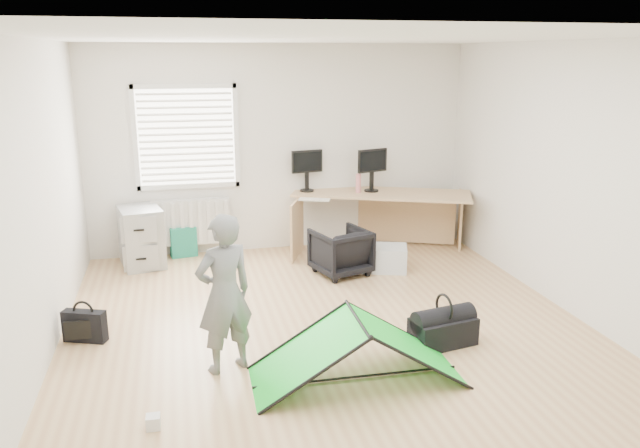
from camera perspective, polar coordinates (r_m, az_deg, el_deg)
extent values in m
plane|color=tan|center=(6.09, 0.86, -9.64)|extent=(5.50, 5.50, 0.00)
cube|color=silver|center=(8.30, -3.69, 6.84)|extent=(5.00, 0.02, 2.70)
cube|color=silver|center=(8.13, -12.11, 7.78)|extent=(1.20, 0.06, 1.20)
cube|color=silver|center=(8.30, -11.69, 0.20)|extent=(1.00, 0.12, 0.60)
cube|color=tan|center=(8.41, 5.58, 0.26)|extent=(2.43, 1.59, 0.79)
cube|color=#9EA1A3|center=(8.06, -16.03, -1.13)|extent=(0.60, 0.72, 0.74)
cube|color=black|center=(8.31, -1.21, 4.39)|extent=(0.43, 0.17, 0.41)
cube|color=black|center=(8.32, 4.75, 4.41)|extent=(0.45, 0.22, 0.42)
cube|color=beige|center=(7.82, -0.50, 2.25)|extent=(0.41, 0.27, 0.02)
cylinder|color=#CE7376|center=(8.25, 3.52, 3.74)|extent=(0.09, 0.09, 0.25)
imported|color=black|center=(7.47, 1.90, -2.53)|extent=(0.76, 0.77, 0.56)
imported|color=slate|center=(5.17, -8.73, -6.34)|extent=(0.58, 0.48, 1.35)
cube|color=silver|center=(7.68, 5.88, -3.12)|extent=(0.64, 0.53, 0.30)
cube|color=#1D8C6C|center=(8.33, -12.38, -1.60)|extent=(0.35, 0.21, 0.40)
cube|color=black|center=(6.20, -20.71, -8.72)|extent=(0.41, 0.25, 0.30)
cube|color=silver|center=(4.77, -15.00, -17.08)|extent=(0.10, 0.10, 0.10)
cube|color=black|center=(5.86, 11.17, -9.61)|extent=(0.63, 0.40, 0.26)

